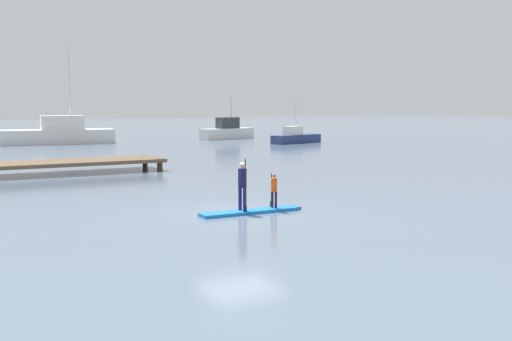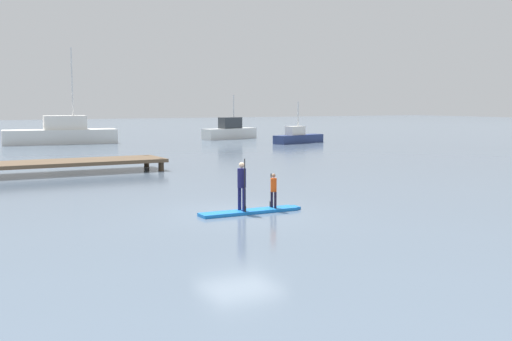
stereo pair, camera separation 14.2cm
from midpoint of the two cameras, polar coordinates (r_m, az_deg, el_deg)
ground_plane at (r=19.55m, az=-1.34°, el=-3.89°), size 240.00×240.00×0.00m
paddleboard_near at (r=19.44m, az=-0.27°, el=-3.80°), size 3.43×0.64×0.10m
paddler_adult at (r=19.15m, az=-1.10°, el=-1.17°), size 0.27×0.49×1.65m
paddler_child_solo at (r=19.73m, az=1.82°, el=-1.69°), size 0.20×0.39×1.11m
fishing_boat_white_large at (r=55.23m, az=-17.46°, el=3.28°), size 9.53×3.84×8.16m
fishing_boat_green_midground at (r=53.67m, az=3.98°, el=3.08°), size 5.29×2.59×3.57m
motor_boat_small_navy at (r=60.00m, az=-2.36°, el=3.66°), size 6.13×2.90×4.25m
floating_dock at (r=31.69m, az=-17.45°, el=0.67°), size 10.11×2.88×0.62m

